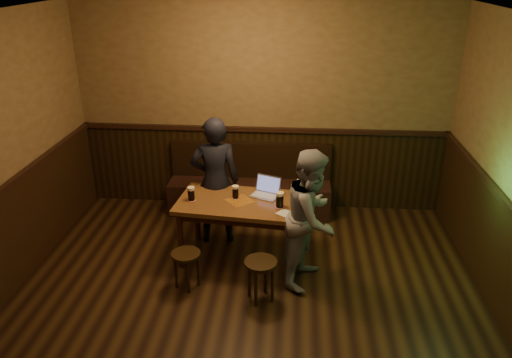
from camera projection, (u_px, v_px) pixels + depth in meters
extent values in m
cube|color=black|center=(239.00, 350.00, 4.52)|extent=(5.00, 6.00, 0.02)
cube|color=beige|center=(233.00, 27.00, 3.39)|extent=(5.00, 6.00, 0.02)
cube|color=olive|center=(263.00, 109.00, 6.70)|extent=(5.00, 0.02, 2.80)
cube|color=black|center=(262.00, 168.00, 7.01)|extent=(4.98, 0.04, 1.10)
cube|color=black|center=(262.00, 130.00, 6.75)|extent=(4.98, 0.06, 0.06)
cube|color=black|center=(250.00, 197.00, 6.91)|extent=(2.20, 0.50, 0.45)
cube|color=black|center=(251.00, 160.00, 6.90)|extent=(2.20, 0.10, 0.50)
cube|color=#4F2D16|center=(240.00, 203.00, 5.63)|extent=(1.46, 0.93, 0.05)
cube|color=#32170E|center=(240.00, 209.00, 5.66)|extent=(1.33, 0.80, 0.08)
cube|color=maroon|center=(240.00, 201.00, 5.62)|extent=(0.36, 0.36, 0.00)
cylinder|color=#32170E|center=(181.00, 240.00, 5.60)|extent=(0.07, 0.07, 0.69)
cylinder|color=#32170E|center=(197.00, 214.00, 6.17)|extent=(0.07, 0.07, 0.69)
cylinder|color=#32170E|center=(289.00, 251.00, 5.39)|extent=(0.07, 0.07, 0.69)
cylinder|color=#32170E|center=(296.00, 223.00, 5.96)|extent=(0.07, 0.07, 0.69)
cylinder|color=black|center=(186.00, 254.00, 5.23)|extent=(0.38, 0.38, 0.04)
cylinder|color=black|center=(198.00, 269.00, 5.33)|extent=(0.03, 0.03, 0.40)
cylinder|color=black|center=(186.00, 264.00, 5.42)|extent=(0.03, 0.03, 0.40)
cylinder|color=black|center=(176.00, 272.00, 5.29)|extent=(0.03, 0.03, 0.40)
cylinder|color=black|center=(188.00, 277.00, 5.20)|extent=(0.03, 0.03, 0.40)
cylinder|color=black|center=(261.00, 263.00, 5.02)|extent=(0.43, 0.43, 0.04)
cylinder|color=black|center=(272.00, 284.00, 5.06)|extent=(0.04, 0.04, 0.44)
cylinder|color=black|center=(265.00, 274.00, 5.21)|extent=(0.04, 0.04, 0.44)
cylinder|color=black|center=(249.00, 278.00, 5.15)|extent=(0.04, 0.04, 0.44)
cylinder|color=black|center=(256.00, 288.00, 5.00)|extent=(0.04, 0.04, 0.44)
cylinder|color=maroon|center=(192.00, 200.00, 5.63)|extent=(0.11, 0.11, 0.00)
cylinder|color=silver|center=(192.00, 200.00, 5.63)|extent=(0.09, 0.09, 0.00)
cylinder|color=black|center=(191.00, 195.00, 5.60)|extent=(0.08, 0.08, 0.13)
cylinder|color=beige|center=(191.00, 188.00, 5.57)|extent=(0.08, 0.08, 0.03)
cylinder|color=maroon|center=(236.00, 198.00, 5.69)|extent=(0.10, 0.10, 0.00)
cylinder|color=silver|center=(236.00, 198.00, 5.68)|extent=(0.08, 0.08, 0.00)
cylinder|color=black|center=(235.00, 193.00, 5.66)|extent=(0.07, 0.07, 0.12)
cylinder|color=beige|center=(235.00, 187.00, 5.63)|extent=(0.08, 0.08, 0.03)
cylinder|color=maroon|center=(280.00, 207.00, 5.47)|extent=(0.12, 0.12, 0.00)
cylinder|color=silver|center=(280.00, 207.00, 5.47)|extent=(0.10, 0.10, 0.00)
cylinder|color=black|center=(280.00, 201.00, 5.44)|extent=(0.08, 0.08, 0.14)
cylinder|color=beige|center=(280.00, 194.00, 5.41)|extent=(0.09, 0.09, 0.03)
cube|color=silver|center=(264.00, 196.00, 5.72)|extent=(0.36, 0.31, 0.01)
cube|color=#B2B2B7|center=(264.00, 195.00, 5.72)|extent=(0.32, 0.26, 0.00)
cube|color=silver|center=(269.00, 184.00, 5.76)|extent=(0.31, 0.17, 0.20)
cube|color=#5A67A8|center=(268.00, 184.00, 5.76)|extent=(0.27, 0.15, 0.17)
cube|color=silver|center=(287.00, 214.00, 5.32)|extent=(0.27, 0.25, 0.00)
imported|color=black|center=(215.00, 181.00, 5.98)|extent=(0.64, 0.47, 1.60)
imported|color=gray|center=(312.00, 218.00, 5.23)|extent=(0.80, 0.89, 1.51)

